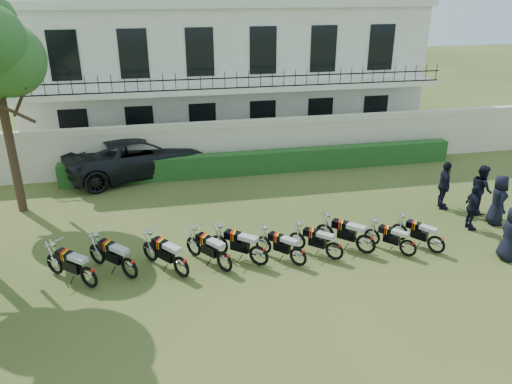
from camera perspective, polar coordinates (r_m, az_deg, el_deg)
The scene contains 20 objects.
ground at distance 16.46m, azimuth 2.98°, elevation -6.68°, with size 100.00×100.00×0.00m, color #36451B.
perimeter_wall at distance 23.21m, azimuth -1.83°, elevation 5.50°, with size 30.00×0.35×2.30m.
hedge at distance 22.86m, azimuth 1.00°, elevation 3.46°, with size 18.00×0.60×1.00m, color #17421A.
building at distance 28.38m, azimuth -4.01°, elevation 13.95°, with size 20.40×9.60×7.40m.
motorcycle_0 at distance 15.08m, azimuth -18.62°, elevation -8.68°, with size 1.64×1.47×1.14m.
motorcycle_1 at distance 15.17m, azimuth -14.31°, elevation -7.89°, with size 1.55×1.60×1.15m.
motorcycle_2 at distance 14.94m, azimuth -8.56°, elevation -7.93°, with size 1.38×1.72×1.15m.
motorcycle_3 at distance 15.07m, azimuth -3.64°, elevation -7.44°, with size 1.29×1.72×1.12m.
motorcycle_4 at distance 15.33m, azimuth 0.33°, elevation -6.75°, with size 1.69×1.45×1.16m.
motorcycle_5 at distance 15.41m, azimuth 4.87°, elevation -6.91°, with size 1.36×1.47×1.04m.
motorcycle_6 at distance 15.85m, azimuth 8.99°, elevation -6.21°, with size 1.47×1.36×1.04m.
motorcycle_7 at distance 16.36m, azimuth 12.49°, elevation -5.33°, with size 1.61×1.51×1.15m.
motorcycle_8 at distance 16.59m, azimuth 17.03°, elevation -5.71°, with size 1.25×1.43×0.99m.
motorcycle_9 at distance 17.05m, azimuth 19.97°, elevation -5.23°, with size 1.19×1.59×1.04m.
suv at distance 23.15m, azimuth -13.31°, elevation 4.11°, with size 2.97×6.44×1.79m, color black.
officer_0 at distance 17.45m, azimuth 27.13°, elevation -4.27°, with size 0.87×0.57×1.78m, color black.
officer_2 at distance 19.01m, azimuth 23.54°, elevation -1.64°, with size 0.98×0.41×1.66m, color black.
officer_3 at distance 19.79m, azimuth 25.94°, elevation -0.82°, with size 0.91×0.59×1.86m, color black.
officer_4 at distance 20.51m, azimuth 24.34°, elevation 0.30°, with size 0.92×0.71×1.88m, color black.
officer_5 at distance 20.34m, azimuth 20.73°, elevation 0.71°, with size 1.11×0.46×1.89m, color black.
Camera 1 is at (-3.67, -13.83, 8.14)m, focal length 35.00 mm.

